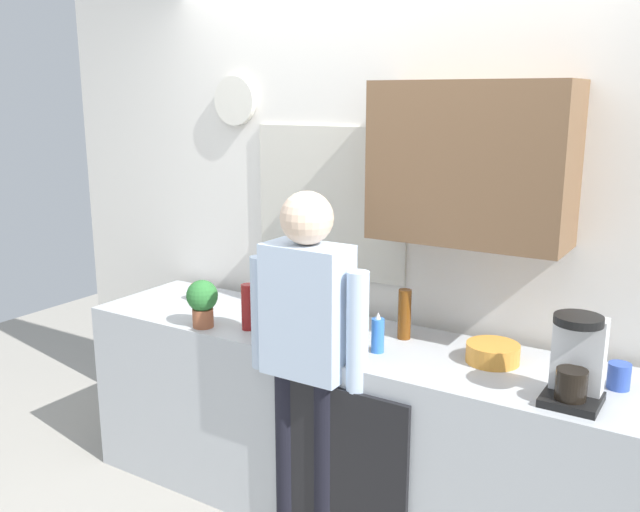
% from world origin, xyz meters
% --- Properties ---
extents(kitchen_counter, '(2.67, 0.64, 0.89)m').
position_xyz_m(kitchen_counter, '(0.00, 0.30, 0.45)').
color(kitchen_counter, '#B2B7BC').
rests_on(kitchen_counter, ground_plane).
extents(dishwasher_panel, '(0.56, 0.02, 0.80)m').
position_xyz_m(dishwasher_panel, '(0.21, -0.03, 0.40)').
color(dishwasher_panel, black).
rests_on(dishwasher_panel, ground_plane).
extents(back_wall_assembly, '(4.27, 0.42, 2.60)m').
position_xyz_m(back_wall_assembly, '(0.06, 0.70, 1.36)').
color(back_wall_assembly, white).
rests_on(back_wall_assembly, ground_plane).
extents(coffee_maker, '(0.20, 0.20, 0.33)m').
position_xyz_m(coffee_maker, '(1.05, 0.16, 1.04)').
color(coffee_maker, black).
rests_on(coffee_maker, kitchen_counter).
extents(bottle_dark_sauce, '(0.06, 0.06, 0.18)m').
position_xyz_m(bottle_dark_sauce, '(-0.48, 0.46, 0.98)').
color(bottle_dark_sauce, black).
rests_on(bottle_dark_sauce, kitchen_counter).
extents(bottle_red_vinegar, '(0.06, 0.06, 0.22)m').
position_xyz_m(bottle_red_vinegar, '(-0.43, 0.15, 1.00)').
color(bottle_red_vinegar, maroon).
rests_on(bottle_red_vinegar, kitchen_counter).
extents(bottle_amber_beer, '(0.06, 0.06, 0.23)m').
position_xyz_m(bottle_amber_beer, '(0.25, 0.43, 1.01)').
color(bottle_amber_beer, brown).
rests_on(bottle_amber_beer, kitchen_counter).
extents(bottle_olive_oil, '(0.06, 0.06, 0.25)m').
position_xyz_m(bottle_olive_oil, '(-0.11, 0.17, 1.02)').
color(bottle_olive_oil, olive).
rests_on(bottle_olive_oil, kitchen_counter).
extents(cup_terracotta_mug, '(0.08, 0.08, 0.09)m').
position_xyz_m(cup_terracotta_mug, '(-0.94, 0.37, 0.94)').
color(cup_terracotta_mug, '#B26647').
rests_on(cup_terracotta_mug, kitchen_counter).
extents(cup_blue_mug, '(0.08, 0.08, 0.10)m').
position_xyz_m(cup_blue_mug, '(1.17, 0.36, 0.94)').
color(cup_blue_mug, '#3351B2').
rests_on(cup_blue_mug, kitchen_counter).
extents(mixing_bowl, '(0.22, 0.22, 0.08)m').
position_xyz_m(mixing_bowl, '(0.68, 0.36, 0.93)').
color(mixing_bowl, orange).
rests_on(mixing_bowl, kitchen_counter).
extents(potted_plant, '(0.15, 0.15, 0.23)m').
position_xyz_m(potted_plant, '(-0.63, 0.06, 1.02)').
color(potted_plant, '#9E5638').
rests_on(potted_plant, kitchen_counter).
extents(dish_soap, '(0.06, 0.06, 0.18)m').
position_xyz_m(dish_soap, '(0.22, 0.21, 0.97)').
color(dish_soap, blue).
rests_on(dish_soap, kitchen_counter).
extents(storage_canister, '(0.14, 0.14, 0.17)m').
position_xyz_m(storage_canister, '(-0.00, 0.28, 0.98)').
color(storage_canister, silver).
rests_on(storage_canister, kitchen_counter).
extents(person_at_sink, '(0.57, 0.22, 1.60)m').
position_xyz_m(person_at_sink, '(0.00, 0.00, 0.95)').
color(person_at_sink, black).
rests_on(person_at_sink, ground_plane).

